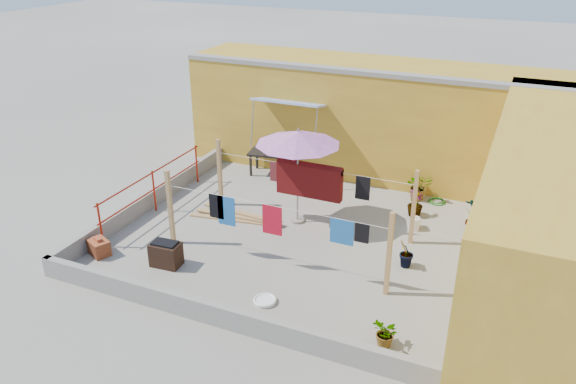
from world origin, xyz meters
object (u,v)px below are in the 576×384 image
Objects in this scene: patio_umbrella at (298,138)px; green_hose at (437,201)px; brazier at (166,254)px; brick_stack at (99,247)px; white_basin at (265,300)px; plant_back_a at (419,186)px; water_jug_b at (415,224)px; water_jug_a at (416,222)px; outdoor_table at (275,154)px.

patio_umbrella reaches higher than green_hose.
patio_umbrella is 3.96m from brazier.
brick_stack is (-3.40, -3.23, -1.98)m from patio_umbrella.
brick_stack is at bearing -171.68° from brazier.
white_basin is 6.24m from green_hose.
patio_umbrella is 3.92m from plant_back_a.
patio_umbrella is at bearing -165.14° from water_jug_b.
water_jug_b reaches higher than water_jug_a.
brazier is 1.45× the size of green_hose.
patio_umbrella is 4.04m from white_basin.
outdoor_table is 2.10× the size of plant_back_a.
white_basin is (4.14, -0.13, -0.14)m from brick_stack.
brazier is 2.16× the size of water_jug_a.
water_jug_b is (6.16, 3.96, -0.03)m from brick_stack.
brick_stack is at bearing -135.83° from plant_back_a.
outdoor_table reaches higher than brazier.
patio_umbrella is 3.39× the size of plant_back_a.
outdoor_table is 4.24m from plant_back_a.
brick_stack is 4.14m from white_basin.
patio_umbrella is 4.42m from green_hose.
patio_umbrella reaches higher than brick_stack.
patio_umbrella reaches higher than water_jug_b.
green_hose is at bearing 82.67° from water_jug_b.
outdoor_table reaches higher than water_jug_b.
water_jug_a is (2.01, 4.21, 0.09)m from white_basin.
plant_back_a reaches higher than water_jug_b.
brick_stack is at bearing -138.22° from green_hose.
white_basin is at bearing -8.20° from brazier.
green_hose is (2.98, 2.47, -2.13)m from patio_umbrella.
outdoor_table reaches higher than water_jug_a.
water_jug_b is (2.75, 0.73, -2.01)m from patio_umbrella.
patio_umbrella is 7.18× the size of water_jug_b.
water_jug_a is 0.41× the size of plant_back_a.
brazier reaches higher than brick_stack.
patio_umbrella is 1.61× the size of outdoor_table.
patio_umbrella reaches higher than outdoor_table.
brazier is (1.62, 0.24, 0.09)m from brick_stack.
green_hose is at bearing -0.00° from plant_back_a.
water_jug_a is (6.15, 4.09, -0.05)m from brick_stack.
green_hose is 0.62m from plant_back_a.
green_hose is (0.23, 1.61, -0.10)m from water_jug_a.
patio_umbrella is 3.40m from outdoor_table.
water_jug_b is 1.78m from plant_back_a.
brick_stack is at bearing -136.50° from patio_umbrella.
brick_stack is 1.29× the size of green_hose.
outdoor_table is at bearing 180.00° from green_hose.
water_jug_a is at bearing 33.63° from brick_stack.
white_basin is 4.56m from water_jug_b.
white_basin is at bearing -116.32° from water_jug_b.
brazier is 5.95m from water_jug_a.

